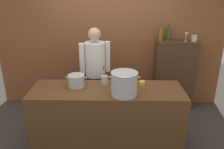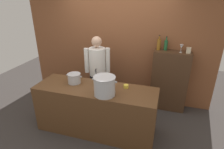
{
  "view_description": "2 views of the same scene",
  "coord_description": "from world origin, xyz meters",
  "px_view_note": "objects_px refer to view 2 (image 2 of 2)",
  "views": [
    {
      "loc": [
        0.12,
        -2.95,
        2.26
      ],
      "look_at": [
        0.06,
        0.28,
        1.02
      ],
      "focal_mm": 36.47,
      "sensor_mm": 36.0,
      "label": 1
    },
    {
      "loc": [
        1.14,
        -2.71,
        2.44
      ],
      "look_at": [
        0.18,
        0.42,
        1.01
      ],
      "focal_mm": 29.97,
      "sensor_mm": 36.0,
      "label": 2
    }
  ],
  "objects_px": {
    "stockpot_large": "(105,86)",
    "stockpot_small": "(74,78)",
    "utensil_crock": "(97,80)",
    "butter_jar": "(126,86)",
    "wine_bottle_green": "(166,45)",
    "spice_tin_cream": "(189,50)",
    "chef": "(98,69)",
    "wine_glass_wide": "(181,47)",
    "wine_bottle_amber": "(159,44)"
  },
  "relations": [
    {
      "from": "spice_tin_cream",
      "to": "stockpot_small",
      "type": "bearing_deg",
      "value": -151.65
    },
    {
      "from": "wine_bottle_green",
      "to": "wine_glass_wide",
      "type": "height_order",
      "value": "wine_bottle_green"
    },
    {
      "from": "butter_jar",
      "to": "wine_bottle_green",
      "type": "distance_m",
      "value": 1.34
    },
    {
      "from": "stockpot_large",
      "to": "wine_bottle_amber",
      "type": "relative_size",
      "value": 1.35
    },
    {
      "from": "wine_bottle_amber",
      "to": "wine_bottle_green",
      "type": "bearing_deg",
      "value": 8.75
    },
    {
      "from": "utensil_crock",
      "to": "spice_tin_cream",
      "type": "distance_m",
      "value": 1.91
    },
    {
      "from": "chef",
      "to": "butter_jar",
      "type": "xyz_separation_m",
      "value": [
        0.74,
        -0.54,
        -0.04
      ]
    },
    {
      "from": "wine_bottle_amber",
      "to": "stockpot_large",
      "type": "bearing_deg",
      "value": -117.0
    },
    {
      "from": "wine_bottle_green",
      "to": "chef",
      "type": "bearing_deg",
      "value": -157.32
    },
    {
      "from": "chef",
      "to": "wine_bottle_green",
      "type": "distance_m",
      "value": 1.51
    },
    {
      "from": "wine_bottle_green",
      "to": "spice_tin_cream",
      "type": "relative_size",
      "value": 2.45
    },
    {
      "from": "utensil_crock",
      "to": "spice_tin_cream",
      "type": "relative_size",
      "value": 2.5
    },
    {
      "from": "stockpot_small",
      "to": "utensil_crock",
      "type": "xyz_separation_m",
      "value": [
        0.41,
        0.1,
        -0.02
      ]
    },
    {
      "from": "wine_bottle_amber",
      "to": "spice_tin_cream",
      "type": "bearing_deg",
      "value": -7.3
    },
    {
      "from": "utensil_crock",
      "to": "wine_bottle_amber",
      "type": "xyz_separation_m",
      "value": [
        1.0,
        1.05,
        0.49
      ]
    },
    {
      "from": "stockpot_large",
      "to": "stockpot_small",
      "type": "relative_size",
      "value": 1.36
    },
    {
      "from": "chef",
      "to": "wine_bottle_amber",
      "type": "relative_size",
      "value": 5.37
    },
    {
      "from": "butter_jar",
      "to": "chef",
      "type": "bearing_deg",
      "value": 144.21
    },
    {
      "from": "stockpot_large",
      "to": "butter_jar",
      "type": "relative_size",
      "value": 4.75
    },
    {
      "from": "stockpot_small",
      "to": "wine_bottle_green",
      "type": "distance_m",
      "value": 1.99
    },
    {
      "from": "chef",
      "to": "spice_tin_cream",
      "type": "distance_m",
      "value": 1.88
    },
    {
      "from": "butter_jar",
      "to": "wine_bottle_green",
      "type": "bearing_deg",
      "value": 61.99
    },
    {
      "from": "chef",
      "to": "stockpot_large",
      "type": "distance_m",
      "value": 1.0
    },
    {
      "from": "chef",
      "to": "wine_glass_wide",
      "type": "xyz_separation_m",
      "value": [
        1.63,
        0.46,
        0.49
      ]
    },
    {
      "from": "stockpot_small",
      "to": "wine_glass_wide",
      "type": "height_order",
      "value": "wine_glass_wide"
    },
    {
      "from": "chef",
      "to": "spice_tin_cream",
      "type": "relative_size",
      "value": 14.17
    },
    {
      "from": "stockpot_large",
      "to": "butter_jar",
      "type": "xyz_separation_m",
      "value": [
        0.28,
        0.34,
        -0.13
      ]
    },
    {
      "from": "chef",
      "to": "wine_bottle_amber",
      "type": "xyz_separation_m",
      "value": [
        1.18,
        0.53,
        0.49
      ]
    },
    {
      "from": "stockpot_large",
      "to": "wine_bottle_green",
      "type": "bearing_deg",
      "value": 58.98
    },
    {
      "from": "butter_jar",
      "to": "wine_bottle_green",
      "type": "xyz_separation_m",
      "value": [
        0.58,
        1.09,
        0.52
      ]
    },
    {
      "from": "utensil_crock",
      "to": "butter_jar",
      "type": "bearing_deg",
      "value": -1.67
    },
    {
      "from": "utensil_crock",
      "to": "spice_tin_cream",
      "type": "height_order",
      "value": "spice_tin_cream"
    },
    {
      "from": "spice_tin_cream",
      "to": "stockpot_large",
      "type": "bearing_deg",
      "value": -134.41
    },
    {
      "from": "utensil_crock",
      "to": "spice_tin_cream",
      "type": "xyz_separation_m",
      "value": [
        1.58,
        0.98,
        0.43
      ]
    },
    {
      "from": "butter_jar",
      "to": "stockpot_small",
      "type": "bearing_deg",
      "value": -175.14
    },
    {
      "from": "butter_jar",
      "to": "spice_tin_cream",
      "type": "relative_size",
      "value": 0.75
    },
    {
      "from": "stockpot_small",
      "to": "wine_bottle_green",
      "type": "bearing_deg",
      "value": 37.17
    },
    {
      "from": "stockpot_small",
      "to": "butter_jar",
      "type": "relative_size",
      "value": 3.48
    },
    {
      "from": "stockpot_small",
      "to": "spice_tin_cream",
      "type": "distance_m",
      "value": 2.3
    },
    {
      "from": "spice_tin_cream",
      "to": "butter_jar",
      "type": "bearing_deg",
      "value": -135.94
    },
    {
      "from": "stockpot_large",
      "to": "butter_jar",
      "type": "distance_m",
      "value": 0.46
    },
    {
      "from": "chef",
      "to": "wine_glass_wide",
      "type": "height_order",
      "value": "chef"
    },
    {
      "from": "chef",
      "to": "wine_bottle_amber",
      "type": "distance_m",
      "value": 1.39
    },
    {
      "from": "stockpot_large",
      "to": "utensil_crock",
      "type": "height_order",
      "value": "stockpot_large"
    },
    {
      "from": "utensil_crock",
      "to": "stockpot_small",
      "type": "bearing_deg",
      "value": -166.35
    },
    {
      "from": "butter_jar",
      "to": "stockpot_large",
      "type": "bearing_deg",
      "value": -129.46
    },
    {
      "from": "wine_bottle_amber",
      "to": "chef",
      "type": "bearing_deg",
      "value": -155.78
    },
    {
      "from": "utensil_crock",
      "to": "butter_jar",
      "type": "height_order",
      "value": "utensil_crock"
    },
    {
      "from": "butter_jar",
      "to": "wine_glass_wide",
      "type": "relative_size",
      "value": 0.54
    },
    {
      "from": "chef",
      "to": "wine_glass_wide",
      "type": "relative_size",
      "value": 10.1
    }
  ]
}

